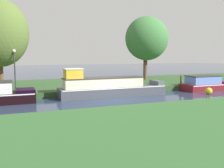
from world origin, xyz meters
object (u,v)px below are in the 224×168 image
at_px(slate_cruiser, 109,87).
at_px(lamp_post, 15,65).
at_px(maroon_barge, 205,84).
at_px(channel_buoy, 209,91).
at_px(willow_tree_centre, 147,39).
at_px(mooring_post_near, 181,80).

height_order(slate_cruiser, lamp_post, lamp_post).
bearing_deg(maroon_barge, channel_buoy, -125.39).
relative_size(willow_tree_centre, channel_buoy, 12.69).
relative_size(slate_cruiser, lamp_post, 2.64).
xyz_separation_m(lamp_post, mooring_post_near, (13.80, -1.19, -1.51)).
bearing_deg(slate_cruiser, mooring_post_near, 10.86).
distance_m(slate_cruiser, mooring_post_near, 7.58).
height_order(maroon_barge, slate_cruiser, slate_cruiser).
distance_m(willow_tree_centre, channel_buoy, 9.58).
xyz_separation_m(maroon_barge, mooring_post_near, (-1.47, 1.43, 0.26)).
bearing_deg(channel_buoy, lamp_post, 161.59).
relative_size(lamp_post, mooring_post_near, 3.87).
distance_m(maroon_barge, channel_buoy, 2.46).
bearing_deg(lamp_post, maroon_barge, -9.73).
xyz_separation_m(maroon_barge, channel_buoy, (-1.41, -1.99, -0.27)).
bearing_deg(mooring_post_near, slate_cruiser, -169.14).
xyz_separation_m(slate_cruiser, willow_tree_centre, (6.74, 6.46, 4.03)).
xyz_separation_m(maroon_barge, slate_cruiser, (-8.91, 0.00, 0.15)).
relative_size(maroon_barge, willow_tree_centre, 0.65).
height_order(mooring_post_near, channel_buoy, mooring_post_near).
xyz_separation_m(willow_tree_centre, mooring_post_near, (0.70, -5.03, -3.91)).
height_order(maroon_barge, lamp_post, lamp_post).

